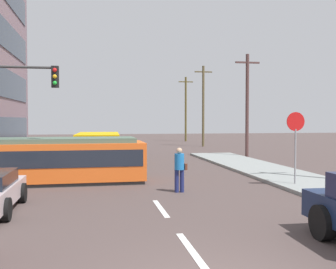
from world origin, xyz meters
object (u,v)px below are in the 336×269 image
Objects in this scene: stop_sign at (296,133)px; utility_pole_far at (203,104)px; pedestrian_crossing at (180,167)px; streetcar_tram at (52,160)px; city_bus at (98,146)px; traffic_light_mast at (13,100)px; utility_pole_distant at (186,108)px; utility_pole_mid at (247,103)px.

utility_pole_far is (2.81, 24.45, 2.04)m from stop_sign.
pedestrian_crossing is 0.58× the size of stop_sign.
streetcar_tram is 1.40× the size of city_bus.
traffic_light_mast is at bearing -110.40° from city_bus.
city_bus is 26.61m from utility_pole_distant.
pedestrian_crossing is (4.91, -3.10, -0.06)m from streetcar_tram.
traffic_light_mast is at bearing -113.41° from utility_pole_distant.
utility_pole_mid reaches higher than traffic_light_mast.
utility_pole_mid reaches higher than city_bus.
utility_pole_far is (7.64, 24.79, 3.29)m from pedestrian_crossing.
utility_pole_distant reaches higher than streetcar_tram.
utility_pole_far is at bearing 53.59° from city_bus.
utility_pole_far is at bearing 83.45° from stop_sign.
utility_pole_mid is 21.58m from utility_pole_distant.
utility_pole_distant reaches higher than stop_sign.
stop_sign is at bearing -96.55° from utility_pole_far.
pedestrian_crossing is 0.21× the size of utility_pole_distant.
utility_pole_distant is (14.23, 32.85, 0.71)m from traffic_light_mast.
city_bus is at bearing 127.49° from stop_sign.
streetcar_tram is at bearing 48.12° from traffic_light_mast.
utility_pole_distant is (8.02, 34.51, 3.24)m from pedestrian_crossing.
utility_pole_far is at bearing 72.88° from pedestrian_crossing.
stop_sign is at bearing 4.01° from pedestrian_crossing.
traffic_light_mast is at bearing 165.05° from pedestrian_crossing.
stop_sign is at bearing -95.33° from utility_pole_distant.
utility_pole_distant is (12.93, 31.41, 3.19)m from streetcar_tram.
pedestrian_crossing is at bearing -175.99° from stop_sign.
stop_sign is 0.58× the size of traffic_light_mast.
city_bus is (1.98, 7.36, 0.07)m from streetcar_tram.
utility_pole_mid is at bearing -90.90° from utility_pole_distant.
city_bus is 1.95× the size of stop_sign.
utility_pole_mid is at bearing 13.11° from city_bus.
traffic_light_mast is at bearing -131.88° from streetcar_tram.
pedestrian_crossing is at bearing -107.12° from utility_pole_far.
utility_pole_mid is at bearing 59.29° from pedestrian_crossing.
traffic_light_mast is (-6.21, 1.66, 2.53)m from pedestrian_crossing.
utility_pole_far reaches higher than traffic_light_mast.
utility_pole_far reaches higher than streetcar_tram.
pedestrian_crossing is 0.21× the size of utility_pole_far.
traffic_light_mast reaches higher than pedestrian_crossing.
utility_pole_distant reaches higher than traffic_light_mast.
utility_pole_far is at bearing 59.95° from streetcar_tram.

